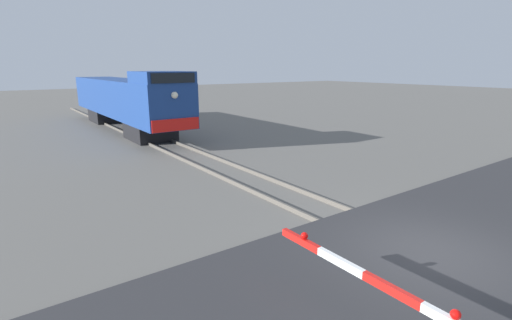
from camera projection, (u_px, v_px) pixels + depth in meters
name	position (u px, v px, depth m)	size (l,w,h in m)	color
ground_plane	(431.00, 259.00, 8.78)	(160.00, 160.00, 0.00)	#605E59
rail_track_left	(414.00, 265.00, 8.36)	(0.08, 80.00, 0.15)	#59544C
rail_track_right	(447.00, 248.00, 9.17)	(0.08, 80.00, 0.15)	#59544C
road_surface	(431.00, 256.00, 8.76)	(36.00, 5.87, 0.16)	#2D2D30
locomotive	(125.00, 99.00, 26.20)	(2.78, 17.70, 4.13)	black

